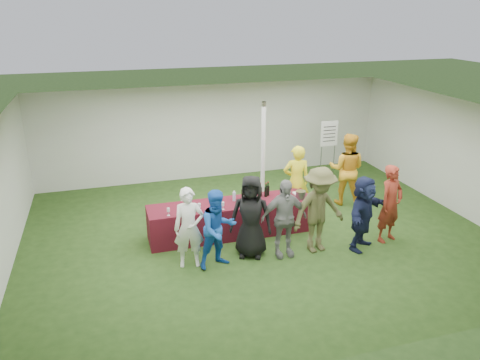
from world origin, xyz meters
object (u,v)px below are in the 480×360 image
object	(u,v)px
wine_list_sign	(329,138)
customer_0	(189,228)
dump_bucket	(301,195)
serving_table	(231,218)
staff_back	(347,169)
customer_3	(284,218)
customer_1	(218,229)
customer_6	(390,204)
customer_5	(363,213)
customer_2	(251,217)
customer_4	(319,210)
staff_pourer	(296,181)

from	to	relation	value
wine_list_sign	customer_0	size ratio (longest dim) A/B	1.13
dump_bucket	serving_table	bearing A→B (deg)	171.80
staff_back	customer_3	distance (m)	3.21
customer_1	customer_6	distance (m)	3.73
customer_5	customer_6	world-z (taller)	customer_6
staff_back	customer_2	bearing A→B (deg)	63.34
wine_list_sign	customer_6	xyz separation A→B (m)	(-0.31, -3.51, -0.47)
wine_list_sign	customer_3	xyz separation A→B (m)	(-2.69, -3.47, -0.51)
customer_0	customer_6	xyz separation A→B (m)	(4.25, -0.18, 0.05)
staff_back	customer_6	xyz separation A→B (m)	(-0.10, -2.07, -0.07)
customer_3	customer_4	size ratio (longest dim) A/B	0.90
customer_0	customer_3	world-z (taller)	customer_3
customer_0	customer_6	world-z (taller)	customer_6
staff_pourer	customer_5	bearing A→B (deg)	120.76
customer_4	customer_5	distance (m)	0.94
dump_bucket	staff_pourer	size ratio (longest dim) A/B	0.13
customer_0	customer_2	bearing A→B (deg)	9.57
customer_0	customer_4	world-z (taller)	customer_4
serving_table	customer_4	size ratio (longest dim) A/B	2.00
staff_pourer	staff_back	bearing A→B (deg)	-156.71
customer_3	customer_4	bearing A→B (deg)	-0.62
serving_table	customer_2	xyz separation A→B (m)	(0.12, -1.00, 0.47)
customer_2	staff_back	bearing A→B (deg)	53.54
serving_table	customer_0	xyz separation A→B (m)	(-1.12, -1.04, 0.42)
customer_0	customer_6	bearing A→B (deg)	5.18
customer_1	customer_2	bearing A→B (deg)	2.73
customer_0	dump_bucket	bearing A→B (deg)	24.98
customer_2	customer_4	world-z (taller)	customer_4
serving_table	customer_0	distance (m)	1.59
dump_bucket	customer_2	distance (m)	1.61
dump_bucket	customer_4	bearing A→B (deg)	-92.36
serving_table	staff_back	size ratio (longest dim) A/B	1.97
customer_4	serving_table	bearing A→B (deg)	131.53
wine_list_sign	staff_back	size ratio (longest dim) A/B	0.98
customer_5	customer_0	bearing A→B (deg)	137.63
customer_0	customer_3	size ratio (longest dim) A/B	0.98
customer_2	customer_4	xyz separation A→B (m)	(1.36, -0.21, 0.05)
serving_table	customer_6	distance (m)	3.39
customer_5	wine_list_sign	bearing A→B (deg)	37.01
staff_back	customer_3	world-z (taller)	staff_back
dump_bucket	customer_4	world-z (taller)	customer_4
dump_bucket	customer_0	bearing A→B (deg)	-162.69
staff_back	customer_1	xyz separation A→B (m)	(-3.83, -2.06, -0.13)
customer_0	customer_3	distance (m)	1.87
customer_0	wine_list_sign	bearing A→B (deg)	43.76
dump_bucket	customer_1	xyz separation A→B (m)	(-2.12, -1.00, -0.06)
dump_bucket	customer_2	xyz separation A→B (m)	(-1.40, -0.78, 0.01)
staff_pourer	dump_bucket	bearing A→B (deg)	85.44
customer_0	customer_6	size ratio (longest dim) A/B	0.94
staff_back	customer_1	world-z (taller)	staff_back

